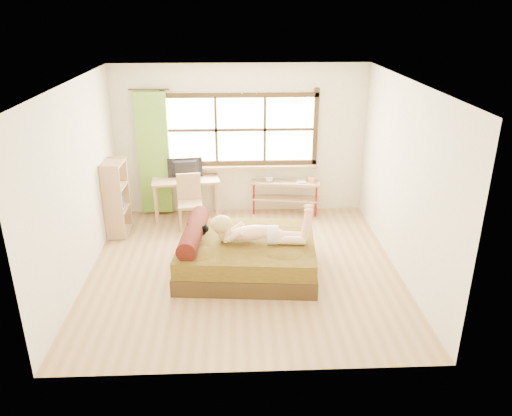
{
  "coord_description": "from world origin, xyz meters",
  "views": [
    {
      "loc": [
        -0.1,
        -6.5,
        3.64
      ],
      "look_at": [
        0.19,
        0.2,
        0.88
      ],
      "focal_mm": 35.0,
      "sensor_mm": 36.0,
      "label": 1
    }
  ],
  "objects_px": {
    "desk": "(186,184)",
    "kitten": "(197,231)",
    "bed": "(244,254)",
    "woman": "(258,223)",
    "pipe_shelf": "(286,190)",
    "bookshelf": "(116,198)",
    "chair": "(190,198)"
  },
  "relations": [
    {
      "from": "desk",
      "to": "pipe_shelf",
      "type": "xyz_separation_m",
      "value": [
        1.82,
        0.12,
        -0.19
      ]
    },
    {
      "from": "kitten",
      "to": "desk",
      "type": "relative_size",
      "value": 0.24
    },
    {
      "from": "chair",
      "to": "bookshelf",
      "type": "relative_size",
      "value": 0.73
    },
    {
      "from": "woman",
      "to": "kitten",
      "type": "relative_size",
      "value": 4.67
    },
    {
      "from": "chair",
      "to": "woman",
      "type": "bearing_deg",
      "value": -63.87
    },
    {
      "from": "kitten",
      "to": "bookshelf",
      "type": "relative_size",
      "value": 0.23
    },
    {
      "from": "kitten",
      "to": "bookshelf",
      "type": "distance_m",
      "value": 1.89
    },
    {
      "from": "pipe_shelf",
      "to": "bookshelf",
      "type": "distance_m",
      "value": 3.01
    },
    {
      "from": "kitten",
      "to": "desk",
      "type": "xyz_separation_m",
      "value": [
        -0.32,
        1.92,
        0.03
      ]
    },
    {
      "from": "pipe_shelf",
      "to": "bookshelf",
      "type": "bearing_deg",
      "value": -156.04
    },
    {
      "from": "bed",
      "to": "woman",
      "type": "relative_size",
      "value": 1.52
    },
    {
      "from": "woman",
      "to": "chair",
      "type": "bearing_deg",
      "value": 127.95
    },
    {
      "from": "woman",
      "to": "pipe_shelf",
      "type": "bearing_deg",
      "value": 79.13
    },
    {
      "from": "woman",
      "to": "bookshelf",
      "type": "xyz_separation_m",
      "value": [
        -2.28,
        1.41,
        -0.13
      ]
    },
    {
      "from": "pipe_shelf",
      "to": "bookshelf",
      "type": "height_order",
      "value": "bookshelf"
    },
    {
      "from": "kitten",
      "to": "pipe_shelf",
      "type": "xyz_separation_m",
      "value": [
        1.49,
        2.04,
        -0.15
      ]
    },
    {
      "from": "desk",
      "to": "kitten",
      "type": "bearing_deg",
      "value": -87.24
    },
    {
      "from": "kitten",
      "to": "chair",
      "type": "xyz_separation_m",
      "value": [
        -0.23,
        1.55,
        -0.09
      ]
    },
    {
      "from": "bed",
      "to": "desk",
      "type": "height_order",
      "value": "bed"
    },
    {
      "from": "kitten",
      "to": "pipe_shelf",
      "type": "bearing_deg",
      "value": 58.8
    },
    {
      "from": "desk",
      "to": "chair",
      "type": "bearing_deg",
      "value": -82.96
    },
    {
      "from": "bed",
      "to": "bookshelf",
      "type": "relative_size",
      "value": 1.63
    },
    {
      "from": "woman",
      "to": "kitten",
      "type": "distance_m",
      "value": 0.9
    },
    {
      "from": "kitten",
      "to": "desk",
      "type": "height_order",
      "value": "desk"
    },
    {
      "from": "bed",
      "to": "bookshelf",
      "type": "distance_m",
      "value": 2.51
    },
    {
      "from": "bed",
      "to": "desk",
      "type": "relative_size",
      "value": 1.68
    },
    {
      "from": "bed",
      "to": "pipe_shelf",
      "type": "bearing_deg",
      "value": 73.96
    },
    {
      "from": "chair",
      "to": "pipe_shelf",
      "type": "bearing_deg",
      "value": 8.87
    },
    {
      "from": "bookshelf",
      "to": "bed",
      "type": "bearing_deg",
      "value": -31.78
    },
    {
      "from": "woman",
      "to": "kitten",
      "type": "bearing_deg",
      "value": 175.25
    },
    {
      "from": "desk",
      "to": "bookshelf",
      "type": "relative_size",
      "value": 0.97
    },
    {
      "from": "chair",
      "to": "pipe_shelf",
      "type": "distance_m",
      "value": 1.79
    }
  ]
}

